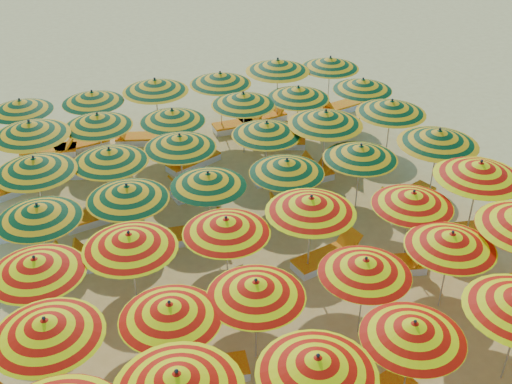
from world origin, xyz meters
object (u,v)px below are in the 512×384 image
at_px(lounger_9, 202,372).
at_px(lounger_21, 99,215).
at_px(umbrella_7, 177,382).
at_px(umbrella_38, 172,116).
at_px(umbrella_35, 391,107).
at_px(umbrella_13, 170,311).
at_px(beachgoer_b, 240,296).
at_px(umbrella_26, 208,180).
at_px(umbrella_34, 326,118).
at_px(lounger_31, 83,145).
at_px(umbrella_19, 129,241).
at_px(umbrella_40, 298,93).
at_px(lounger_30, 50,151).
at_px(lounger_22, 200,189).
at_px(umbrella_24, 38,212).
at_px(lounger_16, 111,259).
at_px(lounger_26, 20,185).
at_px(lounger_33, 240,125).
at_px(umbrella_27, 287,166).
at_px(umbrella_43, 92,97).
at_px(umbrella_46, 278,65).
at_px(lounger_27, 84,170).
at_px(lounger_20, 27,228).
at_px(lounger_25, 364,160).
at_px(umbrella_33, 267,129).
at_px(umbrella_21, 311,205).
at_px(umbrella_28, 361,152).
at_px(lounger_11, 25,339).
at_px(umbrella_42, 20,106).
at_px(umbrella_44, 155,85).
at_px(umbrella_20, 226,226).
at_px(lounger_32, 141,138).
at_px(lounger_12, 327,257).
at_px(umbrella_36, 30,129).
at_px(lounger_15, 29,275).
at_px(lounger_19, 407,198).
at_px(umbrella_15, 365,266).
at_px(lounger_24, 306,176).
at_px(umbrella_45, 220,78).
at_px(umbrella_22, 413,199).
at_px(umbrella_16, 451,240).
at_px(lounger_13, 391,265).
at_px(lounger_35, 341,107).
at_px(umbrella_32, 180,142).
at_px(lounger_34, 263,118).
at_px(umbrella_37, 98,120).
at_px(umbrella_8, 317,365).
at_px(lounger_18, 301,214).
at_px(umbrella_30, 35,165).

relative_size(lounger_9, lounger_21, 0.99).
distance_m(umbrella_7, umbrella_38, 10.08).
bearing_deg(umbrella_35, umbrella_13, -141.63).
bearing_deg(beachgoer_b, umbrella_35, -169.25).
xyz_separation_m(umbrella_26, umbrella_34, (3.89, 1.82, 0.23)).
bearing_deg(lounger_31, umbrella_19, -98.37).
distance_m(umbrella_40, lounger_30, 7.96).
height_order(umbrella_40, lounger_22, umbrella_40).
bearing_deg(umbrella_24, lounger_16, -1.15).
relative_size(lounger_16, lounger_22, 0.99).
bearing_deg(lounger_26, lounger_33, 171.27).
height_order(umbrella_27, umbrella_43, umbrella_27).
distance_m(umbrella_46, lounger_27, 7.19).
distance_m(umbrella_38, lounger_20, 5.09).
xyz_separation_m(umbrella_26, lounger_25, (5.46, 2.20, -1.60)).
height_order(umbrella_26, umbrella_33, umbrella_33).
relative_size(umbrella_21, umbrella_28, 0.98).
bearing_deg(lounger_11, lounger_16, 51.82).
xyz_separation_m(umbrella_42, umbrella_44, (4.04, -0.17, 0.17)).
height_order(umbrella_38, umbrella_43, umbrella_38).
relative_size(umbrella_35, umbrella_38, 0.90).
height_order(umbrella_20, umbrella_34, umbrella_34).
bearing_deg(lounger_32, lounger_12, 128.23).
height_order(umbrella_36, lounger_15, umbrella_36).
relative_size(umbrella_38, umbrella_40, 0.99).
distance_m(umbrella_28, beachgoer_b, 5.40).
relative_size(umbrella_24, lounger_25, 1.39).
relative_size(lounger_11, lounger_19, 0.98).
distance_m(umbrella_15, umbrella_33, 6.22).
distance_m(umbrella_24, umbrella_46, 10.09).
distance_m(umbrella_38, lounger_24, 4.25).
bearing_deg(umbrella_45, umbrella_22, -74.60).
relative_size(umbrella_16, umbrella_35, 1.14).
bearing_deg(umbrella_43, lounger_30, 179.18).
xyz_separation_m(umbrella_22, umbrella_42, (-8.42, 8.31, -0.02)).
bearing_deg(umbrella_7, beachgoer_b, 56.67).
bearing_deg(lounger_13, umbrella_15, -123.78).
distance_m(lounger_11, lounger_35, 13.79).
distance_m(umbrella_28, umbrella_32, 4.76).
bearing_deg(lounger_34, umbrella_46, -9.82).
xyz_separation_m(umbrella_27, umbrella_37, (-4.15, 4.11, 0.03)).
height_order(umbrella_8, lounger_24, umbrella_8).
bearing_deg(umbrella_43, lounger_15, -111.16).
distance_m(lounger_18, lounger_26, 8.07).
relative_size(lounger_12, lounger_34, 1.01).
relative_size(umbrella_43, lounger_35, 1.36).
height_order(umbrella_22, umbrella_26, umbrella_22).
relative_size(umbrella_24, lounger_13, 1.40).
height_order(umbrella_21, umbrella_30, umbrella_21).
xyz_separation_m(umbrella_7, umbrella_34, (6.01, 7.92, -0.01)).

